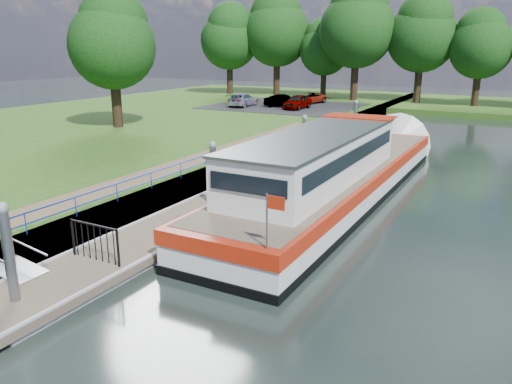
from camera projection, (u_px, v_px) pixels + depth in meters
The scene contains 17 objects.
ground at pixel (35, 305), 12.96m from camera, with size 160.00×160.00×0.00m, color black.
riverbank at pixel (44, 140), 33.78m from camera, with size 32.00×90.00×0.78m, color #284D16.
bank_edge at pixel (241, 165), 26.66m from camera, with size 1.10×90.00×0.78m, color #473D2D.
footpath at pixel (122, 183), 21.50m from camera, with size 1.60×40.00×0.05m, color brown.
carpark at pixel (284, 106), 49.82m from camera, with size 14.00×12.00×0.06m, color black.
blue_fence at pixel (51, 210), 16.39m from camera, with size 0.04×18.04×0.72m.
pontoon at pixel (266, 183), 23.86m from camera, with size 2.50×30.00×0.56m.
mooring_piles at pixel (266, 161), 23.56m from camera, with size 0.30×27.30×3.55m.
gangway at pixel (3, 262), 14.06m from camera, with size 2.58×1.00×0.92m.
gate_panel at pixel (94, 237), 14.49m from camera, with size 1.85×0.05×1.15m.
barge at pixel (341, 172), 22.27m from camera, with size 4.36×21.15×4.78m.
horizon_trees at pixel (409, 32), 52.50m from camera, with size 54.38×10.03×12.87m.
bank_tree_a at pixel (113, 39), 35.29m from camera, with size 6.12×6.12×9.72m.
car_a at pixel (297, 102), 47.08m from camera, with size 1.58×3.92×1.34m, color #999999.
car_b at pixel (283, 101), 48.27m from camera, with size 1.28×3.67×1.21m, color #999999.
car_c at pixel (243, 100), 49.30m from camera, with size 1.75×4.32×1.25m, color #999999.
car_d at pixel (310, 98), 51.70m from camera, with size 1.79×3.88×1.08m, color #999999.
Camera 1 is at (10.63, -7.43, 6.45)m, focal length 35.00 mm.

